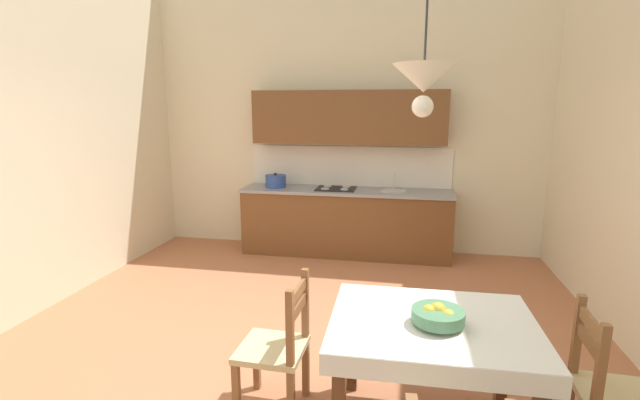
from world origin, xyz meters
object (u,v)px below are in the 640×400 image
dining_table (432,342)px  dining_chair_tv_side (278,348)px  pendant_lamp (424,80)px  kitchen_cabinetry (346,192)px  fruit_bowl (438,315)px  dining_chair_window_side (611,395)px

dining_table → dining_chair_tv_side: dining_chair_tv_side is taller
dining_chair_tv_side → pendant_lamp: pendant_lamp is taller
kitchen_cabinetry → fruit_bowl: kitchen_cabinetry is taller
dining_chair_tv_side → dining_chair_window_side: size_ratio=1.00×
dining_table → dining_chair_window_side: size_ratio=1.30×
fruit_bowl → dining_table: bearing=110.4°
dining_table → dining_chair_window_side: dining_chair_window_side is taller
pendant_lamp → dining_chair_window_side: bearing=3.2°
dining_table → fruit_bowl: fruit_bowl is taller
fruit_bowl → dining_chair_window_side: bearing=-1.2°
dining_chair_window_side → fruit_bowl: dining_chair_window_side is taller
fruit_bowl → pendant_lamp: (-0.14, -0.08, 1.30)m
dining_table → fruit_bowl: bearing=-69.6°
dining_table → fruit_bowl: 0.21m
kitchen_cabinetry → dining_chair_window_side: size_ratio=3.03×
dining_chair_window_side → fruit_bowl: size_ratio=3.10×
dining_chair_tv_side → dining_table: bearing=-3.0°
pendant_lamp → fruit_bowl: bearing=30.0°
dining_chair_tv_side → dining_chair_window_side: same height
kitchen_cabinetry → dining_table: size_ratio=2.32×
dining_chair_window_side → pendant_lamp: pendant_lamp is taller
dining_table → pendant_lamp: size_ratio=1.51×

